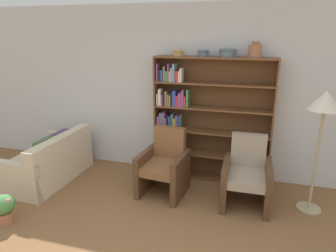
{
  "coord_description": "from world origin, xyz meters",
  "views": [
    {
      "loc": [
        0.92,
        -2.06,
        2.31
      ],
      "look_at": [
        -0.27,
        2.12,
        0.95
      ],
      "focal_mm": 32.0,
      "sensor_mm": 36.0,
      "label": 1
    }
  ],
  "objects_px": {
    "bowl_olive": "(203,53)",
    "armchair_leather": "(164,166)",
    "couch": "(49,163)",
    "potted_plant": "(3,207)",
    "vase_tall": "(255,51)",
    "bowl_stoneware": "(228,53)",
    "floor_lamp": "(325,108)",
    "bookshelf": "(200,121)",
    "bowl_slate": "(178,53)",
    "armchair_cushioned": "(246,176)"
  },
  "relations": [
    {
      "from": "bowl_stoneware",
      "to": "armchair_leather",
      "type": "xyz_separation_m",
      "value": [
        -0.78,
        -0.63,
        -1.62
      ]
    },
    {
      "from": "potted_plant",
      "to": "bowl_slate",
      "type": "bearing_deg",
      "value": 47.64
    },
    {
      "from": "bookshelf",
      "to": "armchair_cushioned",
      "type": "distance_m",
      "value": 1.15
    },
    {
      "from": "bowl_olive",
      "to": "couch",
      "type": "bearing_deg",
      "value": -161.88
    },
    {
      "from": "armchair_leather",
      "to": "floor_lamp",
      "type": "height_order",
      "value": "floor_lamp"
    },
    {
      "from": "couch",
      "to": "floor_lamp",
      "type": "distance_m",
      "value": 4.13
    },
    {
      "from": "bowl_olive",
      "to": "vase_tall",
      "type": "height_order",
      "value": "vase_tall"
    },
    {
      "from": "vase_tall",
      "to": "armchair_cushioned",
      "type": "bearing_deg",
      "value": -87.38
    },
    {
      "from": "bowl_olive",
      "to": "armchair_cushioned",
      "type": "bearing_deg",
      "value": -39.48
    },
    {
      "from": "bowl_slate",
      "to": "armchair_leather",
      "type": "relative_size",
      "value": 0.18
    },
    {
      "from": "bowl_stoneware",
      "to": "armchair_cushioned",
      "type": "height_order",
      "value": "bowl_stoneware"
    },
    {
      "from": "bookshelf",
      "to": "armchair_cushioned",
      "type": "bearing_deg",
      "value": -39.53
    },
    {
      "from": "bowl_stoneware",
      "to": "armchair_cushioned",
      "type": "bearing_deg",
      "value": -57.06
    },
    {
      "from": "vase_tall",
      "to": "floor_lamp",
      "type": "relative_size",
      "value": 0.14
    },
    {
      "from": "bowl_stoneware",
      "to": "armchair_leather",
      "type": "bearing_deg",
      "value": -140.94
    },
    {
      "from": "floor_lamp",
      "to": "armchair_cushioned",
      "type": "bearing_deg",
      "value": -174.79
    },
    {
      "from": "bookshelf",
      "to": "armchair_leather",
      "type": "xyz_separation_m",
      "value": [
        -0.4,
        -0.65,
        -0.55
      ]
    },
    {
      "from": "vase_tall",
      "to": "armchair_leather",
      "type": "xyz_separation_m",
      "value": [
        -1.16,
        -0.63,
        -1.65
      ]
    },
    {
      "from": "bookshelf",
      "to": "bowl_slate",
      "type": "relative_size",
      "value": 11.61
    },
    {
      "from": "bowl_olive",
      "to": "armchair_leather",
      "type": "relative_size",
      "value": 0.19
    },
    {
      "from": "potted_plant",
      "to": "couch",
      "type": "bearing_deg",
      "value": 99.5
    },
    {
      "from": "couch",
      "to": "floor_lamp",
      "type": "xyz_separation_m",
      "value": [
        3.96,
        0.21,
        1.14
      ]
    },
    {
      "from": "couch",
      "to": "armchair_cushioned",
      "type": "bearing_deg",
      "value": -86.01
    },
    {
      "from": "vase_tall",
      "to": "couch",
      "type": "xyz_separation_m",
      "value": [
        -3.08,
        -0.77,
        -1.78
      ]
    },
    {
      "from": "couch",
      "to": "vase_tall",
      "type": "bearing_deg",
      "value": -74.54
    },
    {
      "from": "bowl_stoneware",
      "to": "vase_tall",
      "type": "xyz_separation_m",
      "value": [
        0.38,
        0.0,
        0.03
      ]
    },
    {
      "from": "armchair_cushioned",
      "to": "potted_plant",
      "type": "bearing_deg",
      "value": 23.49
    },
    {
      "from": "armchair_cushioned",
      "to": "bowl_slate",
      "type": "bearing_deg",
      "value": -29.28
    },
    {
      "from": "armchair_leather",
      "to": "armchair_cushioned",
      "type": "distance_m",
      "value": 1.19
    },
    {
      "from": "couch",
      "to": "armchair_leather",
      "type": "xyz_separation_m",
      "value": [
        1.92,
        0.14,
        0.13
      ]
    },
    {
      "from": "bookshelf",
      "to": "vase_tall",
      "type": "height_order",
      "value": "vase_tall"
    },
    {
      "from": "couch",
      "to": "armchair_cushioned",
      "type": "height_order",
      "value": "armchair_cushioned"
    },
    {
      "from": "bookshelf",
      "to": "floor_lamp",
      "type": "height_order",
      "value": "bookshelf"
    },
    {
      "from": "bowl_slate",
      "to": "floor_lamp",
      "type": "distance_m",
      "value": 2.16
    },
    {
      "from": "potted_plant",
      "to": "vase_tall",
      "type": "bearing_deg",
      "value": 33.82
    },
    {
      "from": "armchair_leather",
      "to": "armchair_cushioned",
      "type": "bearing_deg",
      "value": -174.64
    },
    {
      "from": "bowl_stoneware",
      "to": "armchair_leather",
      "type": "relative_size",
      "value": 0.27
    },
    {
      "from": "vase_tall",
      "to": "armchair_leather",
      "type": "distance_m",
      "value": 2.11
    },
    {
      "from": "bowl_slate",
      "to": "couch",
      "type": "distance_m",
      "value": 2.73
    },
    {
      "from": "bowl_olive",
      "to": "potted_plant",
      "type": "bearing_deg",
      "value": -138.03
    },
    {
      "from": "couch",
      "to": "armchair_leather",
      "type": "relative_size",
      "value": 1.54
    },
    {
      "from": "bowl_slate",
      "to": "armchair_leather",
      "type": "height_order",
      "value": "bowl_slate"
    },
    {
      "from": "couch",
      "to": "potted_plant",
      "type": "xyz_separation_m",
      "value": [
        0.2,
        -1.17,
        -0.07
      ]
    },
    {
      "from": "bowl_slate",
      "to": "bowl_olive",
      "type": "relative_size",
      "value": 0.94
    },
    {
      "from": "couch",
      "to": "floor_lamp",
      "type": "height_order",
      "value": "floor_lamp"
    },
    {
      "from": "floor_lamp",
      "to": "vase_tall",
      "type": "bearing_deg",
      "value": 147.92
    },
    {
      "from": "bookshelf",
      "to": "bowl_stoneware",
      "type": "height_order",
      "value": "bowl_stoneware"
    },
    {
      "from": "bowl_olive",
      "to": "vase_tall",
      "type": "relative_size",
      "value": 0.8
    },
    {
      "from": "couch",
      "to": "bowl_stoneware",
      "type": "bearing_deg",
      "value": -72.67
    },
    {
      "from": "bowl_slate",
      "to": "bowl_olive",
      "type": "height_order",
      "value": "bowl_olive"
    }
  ]
}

